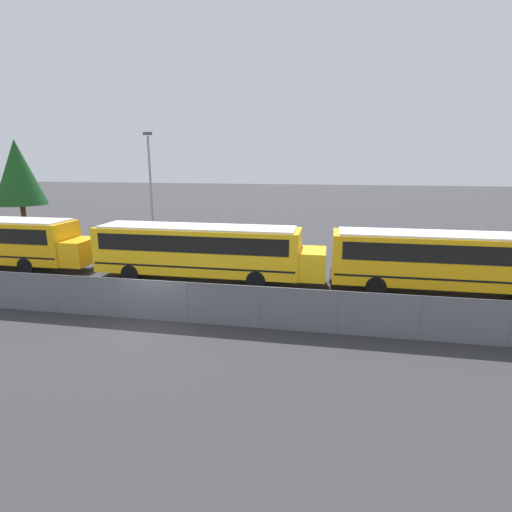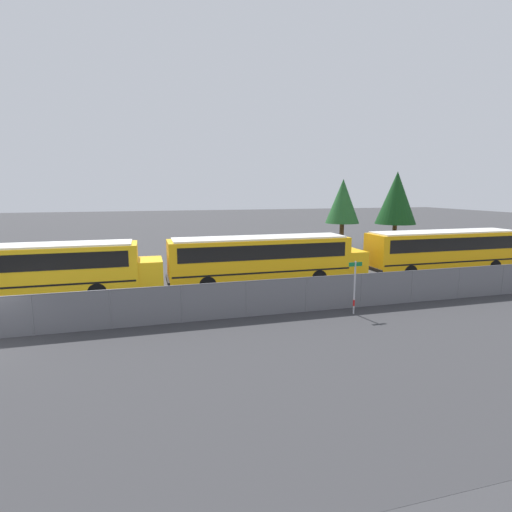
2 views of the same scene
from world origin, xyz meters
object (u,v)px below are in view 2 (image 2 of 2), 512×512
(school_bus_3, at_px, (34,267))
(street_sign, at_px, (355,286))
(school_bus_5, at_px, (446,248))
(school_bus_4, at_px, (264,256))
(tree_2, at_px, (343,201))
(tree_3, at_px, (396,198))

(school_bus_3, relative_size, street_sign, 4.91)
(school_bus_3, xyz_separation_m, school_bus_5, (26.73, -0.04, 0.00))
(school_bus_4, bearing_deg, school_bus_5, -0.52)
(school_bus_4, distance_m, school_bus_5, 13.65)
(tree_2, bearing_deg, school_bus_3, -153.04)
(school_bus_5, height_order, tree_2, tree_2)
(school_bus_5, bearing_deg, tree_2, 97.21)
(tree_3, bearing_deg, street_sign, -128.76)
(street_sign, bearing_deg, tree_2, 64.05)
(street_sign, height_order, tree_2, tree_2)
(street_sign, height_order, tree_3, tree_3)
(tree_2, bearing_deg, street_sign, -115.95)
(school_bus_3, bearing_deg, tree_3, 21.66)
(school_bus_4, relative_size, street_sign, 4.91)
(school_bus_3, height_order, school_bus_4, same)
(school_bus_3, xyz_separation_m, tree_2, (25.11, 12.77, 2.97))
(school_bus_4, xyz_separation_m, tree_3, (17.86, 12.20, 3.29))
(school_bus_5, bearing_deg, school_bus_3, 179.91)
(school_bus_3, bearing_deg, school_bus_4, 0.36)
(school_bus_3, height_order, school_bus_5, same)
(school_bus_4, bearing_deg, tree_2, 46.52)
(school_bus_4, xyz_separation_m, street_sign, (2.46, -6.98, -0.44))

